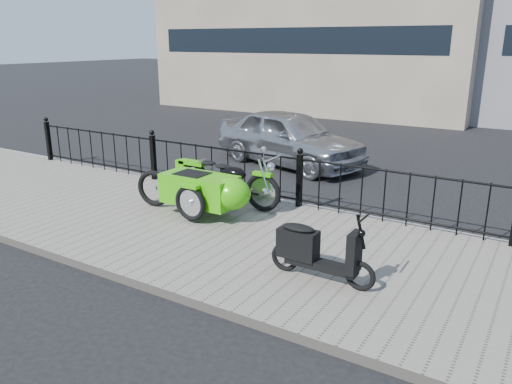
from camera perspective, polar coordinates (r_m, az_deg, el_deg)
The scene contains 8 objects.
ground at distance 8.07m, azimuth 0.69°, elevation -4.91°, with size 120.00×120.00×0.00m, color black.
sidewalk at distance 7.66m, azimuth -1.25°, elevation -5.67°, with size 30.00×3.80×0.12m, color gray.
curb at distance 9.24m, azimuth 5.28°, elevation -1.71°, with size 30.00×0.10×0.12m, color gray.
iron_fence at distance 8.97m, azimuth 4.97°, elevation 1.24°, with size 14.11×0.11×1.08m.
motorcycle_sidecar at distance 8.50m, azimuth -4.93°, elevation 0.41°, with size 2.28×1.48×0.98m.
scooter at distance 6.30m, azimuth 6.68°, elevation -6.71°, with size 1.41×0.41×0.95m.
spare_tire at distance 9.15m, azimuth -11.60°, elevation 0.41°, with size 0.67×0.67×0.10m, color black.
sedan_car at distance 12.49m, azimuth 3.85°, elevation 6.22°, with size 1.63×4.05×1.38m, color #A3A5AA.
Camera 1 is at (3.85, -6.43, 3.00)m, focal length 35.00 mm.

